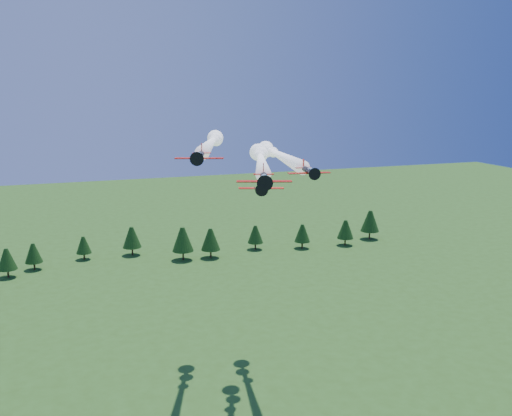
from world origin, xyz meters
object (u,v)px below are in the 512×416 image
object	(u,v)px
plane_right	(278,154)
plane_slot	(261,186)
plane_left	(211,142)
plane_lead	(261,159)

from	to	relation	value
plane_right	plane_slot	distance (m)	18.58
plane_left	plane_slot	distance (m)	20.31
plane_lead	plane_right	size ratio (longest dim) A/B	0.94
plane_right	plane_slot	size ratio (longest dim) A/B	4.78
plane_lead	plane_right	distance (m)	11.40
plane_left	plane_slot	world-z (taller)	plane_left
plane_left	plane_slot	xyz separation A→B (m)	(4.39, -18.74, -6.47)
plane_lead	plane_slot	world-z (taller)	plane_lead
plane_lead	plane_right	world-z (taller)	plane_lead
plane_right	plane_lead	bearing A→B (deg)	-119.08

